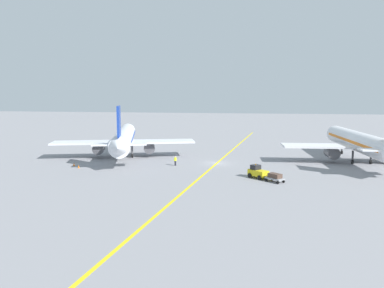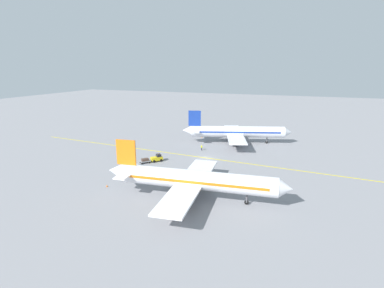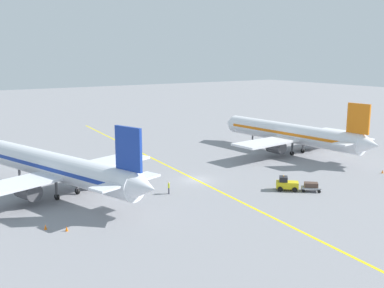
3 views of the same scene
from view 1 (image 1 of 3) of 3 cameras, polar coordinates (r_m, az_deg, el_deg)
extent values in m
plane|color=gray|center=(68.49, 3.79, -2.95)|extent=(400.00, 400.00, 0.00)
cube|color=yellow|center=(68.48, 3.79, -2.95)|extent=(9.58, 119.68, 0.01)
cylinder|color=silver|center=(76.90, -10.28, 0.94)|extent=(12.64, 29.66, 3.60)
cone|color=silver|center=(93.00, -9.71, 2.04)|extent=(3.99, 3.33, 3.42)
cone|color=silver|center=(60.52, -11.17, -0.51)|extent=(3.83, 3.79, 3.06)
cube|color=#193899|center=(76.89, -10.28, 1.05)|extent=(11.76, 26.81, 0.50)
cube|color=silver|center=(75.99, -10.31, 0.31)|extent=(28.24, 13.55, 0.36)
cylinder|color=#4C4C51|center=(76.61, -14.02, -0.67)|extent=(3.08, 3.72, 2.20)
cylinder|color=#4C4C51|center=(76.02, -6.52, -0.56)|extent=(3.08, 3.72, 2.20)
cube|color=#193899|center=(62.61, -11.10, 3.43)|extent=(1.57, 3.92, 5.00)
cube|color=silver|center=(63.48, -10.98, -0.05)|extent=(9.30, 5.05, 0.24)
cylinder|color=#4C4C51|center=(86.70, -9.88, 0.06)|extent=(0.36, 0.36, 2.00)
cylinder|color=black|center=(86.83, -9.87, -0.59)|extent=(0.51, 0.85, 0.80)
cylinder|color=#4C4C51|center=(75.34, -11.54, -1.07)|extent=(0.36, 0.36, 2.00)
cylinder|color=black|center=(75.49, -11.52, -1.82)|extent=(0.51, 0.85, 0.80)
cylinder|color=#4C4C51|center=(75.15, -9.11, -1.03)|extent=(0.36, 0.36, 2.00)
cylinder|color=black|center=(75.30, -9.09, -1.78)|extent=(0.51, 0.85, 0.80)
cylinder|color=white|center=(75.74, 24.06, 0.32)|extent=(6.69, 30.21, 3.60)
cone|color=white|center=(91.12, 20.77, 1.56)|extent=(3.65, 2.74, 3.42)
cube|color=orange|center=(75.73, 24.07, 0.43)|extent=(6.42, 27.23, 0.50)
cube|color=white|center=(74.89, 24.28, -0.32)|extent=(28.39, 8.07, 0.36)
cylinder|color=#4C4C51|center=(73.55, 20.55, -1.25)|extent=(2.52, 3.41, 2.20)
cylinder|color=#4C4C51|center=(85.09, 21.89, -0.50)|extent=(0.36, 0.36, 2.00)
cylinder|color=black|center=(85.22, 21.85, -1.16)|extent=(0.36, 0.82, 0.80)
cylinder|color=#4C4C51|center=(73.66, 23.29, -1.71)|extent=(0.36, 0.36, 2.00)
cylinder|color=black|center=(73.82, 23.25, -2.48)|extent=(0.36, 0.82, 0.80)
cylinder|color=#4C4C51|center=(74.73, 25.62, -1.71)|extent=(0.36, 0.36, 2.00)
cylinder|color=black|center=(74.88, 25.58, -2.47)|extent=(0.36, 0.82, 0.80)
cube|color=gold|center=(56.85, 10.06, -4.36)|extent=(3.24, 3.12, 0.90)
cube|color=black|center=(57.06, 9.67, -3.49)|extent=(1.67, 1.68, 0.70)
sphere|color=orange|center=(56.98, 9.68, -3.07)|extent=(0.16, 0.16, 0.16)
cylinder|color=black|center=(57.06, 8.81, -4.75)|extent=(0.69, 0.65, 0.70)
cylinder|color=black|center=(58.13, 9.84, -4.55)|extent=(0.69, 0.65, 0.70)
cylinder|color=black|center=(55.75, 10.26, -5.07)|extent=(0.69, 0.65, 0.70)
cylinder|color=black|center=(56.85, 11.28, -4.85)|extent=(0.69, 0.65, 0.70)
cube|color=gray|center=(54.83, 12.51, -5.13)|extent=(2.87, 2.78, 0.20)
cube|color=#4C382D|center=(54.75, 12.52, -4.72)|extent=(2.10, 2.05, 0.60)
cylinder|color=black|center=(55.10, 11.25, -5.38)|extent=(0.42, 0.40, 0.44)
cylinder|color=black|center=(56.03, 12.11, -5.19)|extent=(0.42, 0.40, 0.44)
cylinder|color=black|center=(53.78, 12.91, -5.74)|extent=(0.42, 0.40, 0.44)
cylinder|color=black|center=(54.73, 13.76, -5.54)|extent=(0.42, 0.40, 0.44)
cylinder|color=#23232D|center=(66.15, -2.50, -2.94)|extent=(0.16, 0.16, 0.85)
cylinder|color=#23232D|center=(66.01, -2.62, -2.96)|extent=(0.16, 0.16, 0.85)
cube|color=#CCD819|center=(65.96, -2.56, -2.33)|extent=(0.37, 0.42, 0.60)
cylinder|color=#CCD819|center=(66.13, -2.41, -2.30)|extent=(0.10, 0.10, 0.55)
cylinder|color=#CCD819|center=(65.79, -2.70, -2.35)|extent=(0.10, 0.10, 0.55)
sphere|color=beige|center=(65.89, -2.56, -1.97)|extent=(0.22, 0.22, 0.22)
cone|color=orange|center=(66.68, -16.89, -3.30)|extent=(0.32, 0.32, 0.55)
cone|color=orange|center=(68.96, -17.55, -2.98)|extent=(0.32, 0.32, 0.55)
camera|label=2|loc=(113.66, 47.79, 11.05)|focal=28.00mm
camera|label=3|loc=(46.51, -63.92, 10.96)|focal=42.00mm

